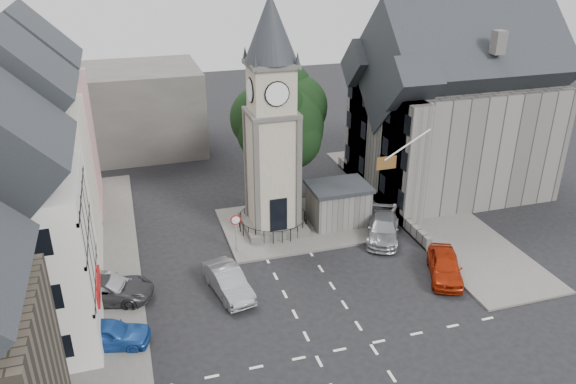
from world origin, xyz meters
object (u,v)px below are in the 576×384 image
object	(u,v)px
stone_shelter	(338,204)
car_east_red	(445,266)
pedestrian	(393,214)
car_west_blue	(107,334)
clock_tower	(272,121)

from	to	relation	value
stone_shelter	car_east_red	world-z (taller)	stone_shelter
car_east_red	pedestrian	distance (m)	7.36
stone_shelter	car_west_blue	xyz separation A→B (m)	(-16.30, -9.19, -0.81)
car_west_blue	clock_tower	bearing A→B (deg)	-35.77
stone_shelter	pedestrian	distance (m)	4.14
car_west_blue	stone_shelter	bearing A→B (deg)	-46.44
car_west_blue	car_east_red	size ratio (longest dim) A/B	0.93
stone_shelter	pedestrian	bearing A→B (deg)	-17.38
car_west_blue	pedestrian	world-z (taller)	pedestrian
clock_tower	car_west_blue	distance (m)	16.75
car_west_blue	car_east_red	xyz separation A→B (m)	(20.00, 0.62, 0.05)
stone_shelter	car_east_red	distance (m)	9.36
car_east_red	clock_tower	bearing A→B (deg)	157.20
clock_tower	pedestrian	xyz separation A→B (m)	(8.69, -1.71, -7.33)
stone_shelter	car_east_red	bearing A→B (deg)	-66.65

